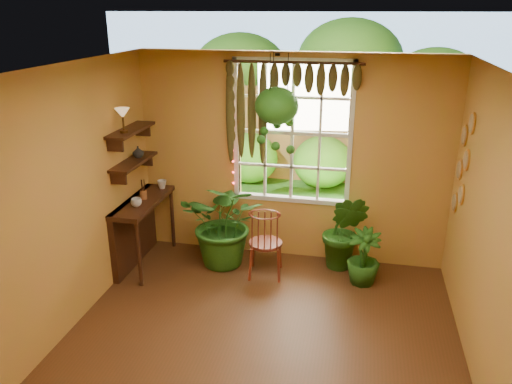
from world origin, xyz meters
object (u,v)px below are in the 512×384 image
Objects in this scene: windsor_chair at (265,252)px; potted_plant_mid at (345,231)px; potted_plant_left at (226,223)px; hanging_basket at (277,112)px; counter_ledge at (137,224)px.

windsor_chair is 1.07× the size of potted_plant_mid.
potted_plant_left is at bearing -172.27° from potted_plant_mid.
windsor_chair is 0.65m from potted_plant_left.
hanging_basket is at bearing 21.69° from potted_plant_left.
hanging_basket reaches higher than windsor_chair.
potted_plant_left is at bearing 154.17° from windsor_chair.
potted_plant_left is (-0.56, 0.20, 0.27)m from windsor_chair.
windsor_chair is 1.74m from hanging_basket.
potted_plant_left is 1.56m from hanging_basket.
potted_plant_left is 1.52m from potted_plant_mid.
potted_plant_mid is at bearing -2.16° from hanging_basket.
potted_plant_left reaches higher than potted_plant_mid.
hanging_basket reaches higher than potted_plant_mid.
potted_plant_mid reaches higher than counter_ledge.
hanging_basket reaches higher than counter_ledge.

